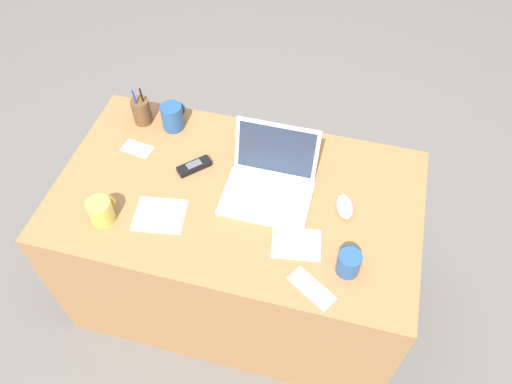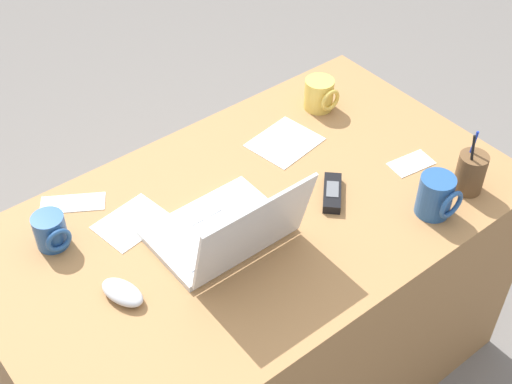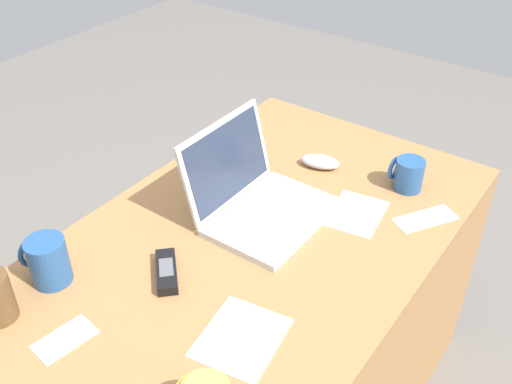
{
  "view_description": "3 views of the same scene",
  "coord_description": "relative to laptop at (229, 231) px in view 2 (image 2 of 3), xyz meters",
  "views": [
    {
      "loc": [
        0.36,
        -1.07,
        2.14
      ],
      "look_at": [
        0.08,
        -0.02,
        0.76
      ],
      "focal_mm": 34.7,
      "sensor_mm": 36.0,
      "label": 1
    },
    {
      "loc": [
        0.78,
        0.99,
        1.95
      ],
      "look_at": [
        0.02,
        0.03,
        0.81
      ],
      "focal_mm": 49.64,
      "sensor_mm": 36.0,
      "label": 2
    },
    {
      "loc": [
        -0.87,
        -0.65,
        1.63
      ],
      "look_at": [
        0.1,
        0.04,
        0.79
      ],
      "focal_mm": 41.7,
      "sensor_mm": 36.0,
      "label": 3
    }
  ],
  "objects": [
    {
      "name": "paper_note_front",
      "position": [
        -0.35,
        -0.21,
        -0.04
      ],
      "size": [
        0.2,
        0.18,
        0.0
      ],
      "primitive_type": "cube",
      "rotation": [
        0.0,
        0.0,
        0.16
      ],
      "color": "white",
      "rests_on": "desk"
    },
    {
      "name": "cordless_phone",
      "position": [
        -0.3,
        0.03,
        -0.03
      ],
      "size": [
        0.12,
        0.12,
        0.03
      ],
      "color": "black",
      "rests_on": "desk"
    },
    {
      "name": "coffee_mug_white",
      "position": [
        -0.54,
        -0.28,
        0.0
      ],
      "size": [
        0.09,
        0.1,
        0.09
      ],
      "color": "#E0BC4C",
      "rests_on": "desk"
    },
    {
      "name": "computer_mouse",
      "position": [
        0.28,
        -0.02,
        -0.03
      ],
      "size": [
        0.09,
        0.12,
        0.03
      ],
      "primitive_type": "ellipsoid",
      "rotation": [
        0.0,
        0.0,
        0.28
      ],
      "color": "silver",
      "rests_on": "desk"
    },
    {
      "name": "desk",
      "position": [
        -0.11,
        -0.05,
        -0.4
      ],
      "size": [
        1.35,
        0.79,
        0.71
      ],
      "primitive_type": "cube",
      "color": "#9E7042",
      "rests_on": "ground"
    },
    {
      "name": "pen_holder",
      "position": [
        -0.6,
        0.22,
        0.01
      ],
      "size": [
        0.07,
        0.07,
        0.18
      ],
      "color": "brown",
      "rests_on": "desk"
    },
    {
      "name": "paper_note_right",
      "position": [
        0.23,
        -0.36,
        -0.04
      ],
      "size": [
        0.17,
        0.14,
        0.0
      ],
      "primitive_type": "cube",
      "rotation": [
        0.0,
        0.0,
        -0.56
      ],
      "color": "white",
      "rests_on": "desk"
    },
    {
      "name": "ground_plane",
      "position": [
        -0.11,
        -0.05,
        -0.75
      ],
      "size": [
        6.0,
        6.0,
        0.0
      ],
      "primitive_type": "plane",
      "color": "slate"
    },
    {
      "name": "paper_note_near_laptop",
      "position": [
        -0.56,
        0.07,
        -0.04
      ],
      "size": [
        0.13,
        0.08,
        0.0
      ],
      "primitive_type": "cube",
      "rotation": [
        0.0,
        0.0,
        -0.14
      ],
      "color": "white",
      "rests_on": "desk"
    },
    {
      "name": "coffee_mug_tall",
      "position": [
        0.33,
        -0.26,
        -0.0
      ],
      "size": [
        0.08,
        0.09,
        0.09
      ],
      "color": "#26518C",
      "rests_on": "desk"
    },
    {
      "name": "laptop",
      "position": [
        0.0,
        0.0,
        0.0
      ],
      "size": [
        0.32,
        0.28,
        0.23
      ],
      "color": "silver",
      "rests_on": "desk"
    },
    {
      "name": "paper_note_left",
      "position": [
        0.15,
        -0.21,
        -0.04
      ],
      "size": [
        0.18,
        0.15,
        0.0
      ],
      "primitive_type": "cube",
      "rotation": [
        0.0,
        0.0,
        0.15
      ],
      "color": "white",
      "rests_on": "desk"
    },
    {
      "name": "coffee_mug_spare",
      "position": [
        -0.46,
        0.23,
        0.01
      ],
      "size": [
        0.09,
        0.1,
        0.11
      ],
      "color": "#26518C",
      "rests_on": "desk"
    }
  ]
}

